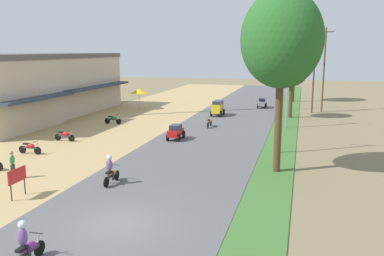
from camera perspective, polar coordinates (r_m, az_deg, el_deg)
ground_plane at (r=17.65m, az=-10.36°, el=-13.48°), size 180.00×180.00×0.00m
road_strip at (r=17.63m, az=-10.36°, el=-13.36°), size 9.00×140.00×0.08m
median_strip at (r=16.18m, az=8.91°, el=-15.66°), size 2.40×140.00×0.06m
shophouse_mid at (r=50.89m, az=-17.03°, el=6.18°), size 8.40×13.75×6.90m
parked_motorbike_second at (r=30.54m, az=-21.90°, el=-2.53°), size 1.80×0.54×0.94m
parked_motorbike_third at (r=33.92m, az=-17.53°, el=-0.96°), size 1.80×0.54×0.94m
parked_motorbike_fourth at (r=40.68m, az=-11.08°, el=1.25°), size 1.80×0.54×0.94m
street_signboard at (r=21.72m, az=-23.47°, el=-6.41°), size 0.06×1.30×1.50m
vendor_umbrella at (r=50.35m, az=-7.50°, el=5.20°), size 2.20×2.20×2.52m
pedestrian_on_shoulder at (r=25.03m, az=-24.05°, el=-4.57°), size 0.24×0.36×1.62m
median_tree_nearest at (r=24.00m, az=12.55°, el=12.04°), size 4.71×4.71×10.59m
median_tree_second at (r=44.70m, az=13.94°, el=7.92°), size 3.46×3.46×6.89m
median_tree_third at (r=59.03m, az=14.41°, el=11.72°), size 4.58×4.58×11.07m
streetlamp_near at (r=28.76m, az=12.63°, el=5.36°), size 3.16×0.20×7.86m
streetlamp_mid at (r=38.65m, az=13.39°, el=6.72°), size 3.16×0.20×7.90m
streetlamp_far at (r=51.43m, az=13.92°, el=7.40°), size 3.16×0.20×7.45m
utility_pole_near at (r=49.07m, az=16.81°, el=7.09°), size 1.80×0.20×8.34m
utility_pole_far at (r=50.36m, az=18.14°, el=7.97°), size 1.80×0.20×9.85m
car_hatchback_red at (r=32.85m, az=-2.31°, el=-0.49°), size 1.04×2.00×1.23m
car_van_yellow at (r=44.95m, az=3.66°, el=2.95°), size 1.19×2.41×1.67m
car_hatchback_white at (r=51.94m, az=9.87°, el=3.58°), size 1.04×2.00×1.23m
motorbike_foreground_rider at (r=15.11m, az=-22.43°, el=-14.94°), size 0.54×1.80×1.66m
motorbike_ahead_second at (r=22.38m, az=-11.41°, el=-5.87°), size 0.54×1.80×1.66m
motorbike_ahead_third at (r=38.30m, az=2.48°, el=0.89°), size 0.54×1.80×0.94m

